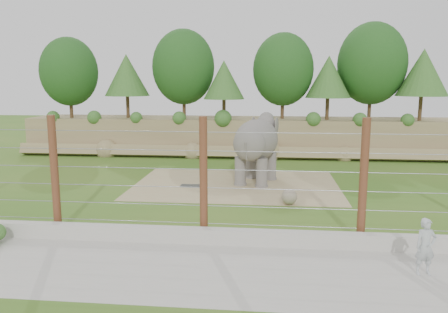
# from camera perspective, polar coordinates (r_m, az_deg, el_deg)

# --- Properties ---
(ground) EXTENTS (90.00, 90.00, 0.00)m
(ground) POSITION_cam_1_polar(r_m,az_deg,el_deg) (18.85, -0.62, -5.83)
(ground) COLOR #31681B
(ground) RESTS_ON ground
(back_embankment) EXTENTS (30.00, 5.52, 8.77)m
(back_embankment) POSITION_cam_1_polar(r_m,az_deg,el_deg) (30.77, 3.13, 7.71)
(back_embankment) COLOR olive
(back_embankment) RESTS_ON ground
(dirt_patch) EXTENTS (10.00, 7.00, 0.02)m
(dirt_patch) POSITION_cam_1_polar(r_m,az_deg,el_deg) (21.69, 1.58, -3.72)
(dirt_patch) COLOR tan
(dirt_patch) RESTS_ON ground
(drain_grate) EXTENTS (1.00, 0.60, 0.03)m
(drain_grate) POSITION_cam_1_polar(r_m,az_deg,el_deg) (21.44, -4.38, -3.83)
(drain_grate) COLOR #262628
(drain_grate) RESTS_ON dirt_patch
(elephant) EXTENTS (2.76, 4.46, 3.36)m
(elephant) POSITION_cam_1_polar(r_m,az_deg,el_deg) (21.97, 4.24, 0.87)
(elephant) COLOR slate
(elephant) RESTS_ON ground
(stone_ball) EXTENTS (0.66, 0.66, 0.66)m
(stone_ball) POSITION_cam_1_polar(r_m,az_deg,el_deg) (18.38, 8.52, -5.23)
(stone_ball) COLOR gray
(stone_ball) RESTS_ON dirt_patch
(retaining_wall) EXTENTS (26.00, 0.35, 0.50)m
(retaining_wall) POSITION_cam_1_polar(r_m,az_deg,el_deg) (14.05, -2.94, -10.31)
(retaining_wall) COLOR beige
(retaining_wall) RESTS_ON ground
(walkway) EXTENTS (26.00, 4.00, 0.01)m
(walkway) POSITION_cam_1_polar(r_m,az_deg,el_deg) (12.31, -4.38, -14.56)
(walkway) COLOR beige
(walkway) RESTS_ON ground
(barrier_fence) EXTENTS (20.26, 0.26, 4.00)m
(barrier_fence) POSITION_cam_1_polar(r_m,az_deg,el_deg) (14.03, -2.69, -2.89)
(barrier_fence) COLOR brown
(barrier_fence) RESTS_ON ground
(zookeeper) EXTENTS (0.62, 0.47, 1.53)m
(zookeeper) POSITION_cam_1_polar(r_m,az_deg,el_deg) (12.89, 24.83, -10.64)
(zookeeper) COLOR silver
(zookeeper) RESTS_ON walkway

